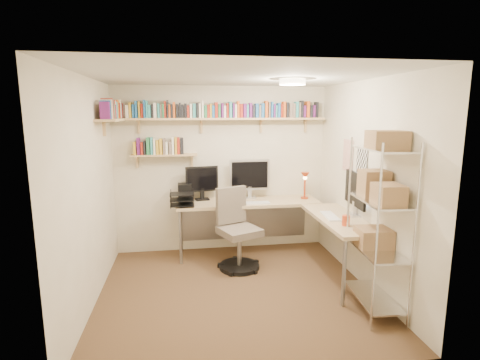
# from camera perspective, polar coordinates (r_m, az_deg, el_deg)

# --- Properties ---
(ground) EXTENTS (3.20, 3.20, 0.00)m
(ground) POSITION_cam_1_polar(r_m,az_deg,el_deg) (4.68, -0.66, -16.60)
(ground) COLOR #4B3220
(ground) RESTS_ON ground
(room_shell) EXTENTS (3.24, 3.04, 2.52)m
(room_shell) POSITION_cam_1_polar(r_m,az_deg,el_deg) (4.21, -0.64, 2.54)
(room_shell) COLOR beige
(room_shell) RESTS_ON ground
(wall_shelves) EXTENTS (3.12, 1.09, 0.80)m
(wall_shelves) POSITION_cam_1_polar(r_m,az_deg,el_deg) (5.43, -7.08, 9.27)
(wall_shelves) COLOR tan
(wall_shelves) RESTS_ON ground
(corner_desk) EXTENTS (2.51, 2.12, 1.42)m
(corner_desk) POSITION_cam_1_polar(r_m,az_deg,el_deg) (5.35, 3.26, -3.88)
(corner_desk) COLOR tan
(corner_desk) RESTS_ON ground
(office_chair) EXTENTS (0.64, 0.64, 1.10)m
(office_chair) POSITION_cam_1_polar(r_m,az_deg,el_deg) (5.17, -0.47, -8.34)
(office_chair) COLOR black
(office_chair) RESTS_ON ground
(wire_rack) EXTENTS (0.46, 0.83, 1.94)m
(wire_rack) POSITION_cam_1_polar(r_m,az_deg,el_deg) (4.14, 20.46, -2.90)
(wire_rack) COLOR silver
(wire_rack) RESTS_ON ground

